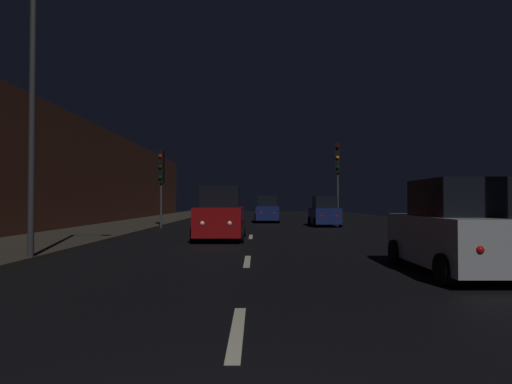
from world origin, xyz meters
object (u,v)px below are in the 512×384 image
at_px(traffic_light_far_left, 160,173).
at_px(car_distant_taillights, 265,210).
at_px(car_parked_right_near, 453,230).
at_px(streetlamp_overhead, 47,55).
at_px(car_parked_right_far, 323,213).
at_px(traffic_light_far_right, 336,165).
at_px(car_approaching_headlights, 219,215).

bearing_deg(traffic_light_far_left, car_distant_taillights, 143.72).
xyz_separation_m(traffic_light_far_left, car_parked_right_near, (9.96, -16.06, -2.33)).
bearing_deg(streetlamp_overhead, car_parked_right_far, 59.28).
xyz_separation_m(traffic_light_far_right, streetlamp_overhead, (-10.54, -16.03, 1.51)).
height_order(car_parked_right_near, car_distant_taillights, car_parked_right_near).
bearing_deg(traffic_light_far_right, car_approaching_headlights, -23.06).
bearing_deg(car_parked_right_near, traffic_light_far_left, 31.80).
distance_m(traffic_light_far_left, car_parked_right_far, 10.45).
height_order(traffic_light_far_right, car_approaching_headlights, traffic_light_far_right).
xyz_separation_m(car_parked_right_far, car_distant_taillights, (-3.54, 5.09, 0.05)).
distance_m(car_parked_right_far, car_parked_right_near, 18.10).
relative_size(streetlamp_overhead, car_parked_right_near, 2.02).
relative_size(traffic_light_far_right, car_parked_right_far, 1.40).
height_order(streetlamp_overhead, car_parked_right_far, streetlamp_overhead).
relative_size(traffic_light_far_right, car_approaching_headlights, 1.22).
relative_size(traffic_light_far_right, streetlamp_overhead, 0.64).
bearing_deg(car_approaching_headlights, traffic_light_far_right, 144.54).
distance_m(streetlamp_overhead, car_parked_right_near, 10.84).
distance_m(traffic_light_far_right, car_parked_right_far, 3.12).
relative_size(traffic_light_far_right, car_distant_taillights, 1.32).
xyz_separation_m(car_approaching_headlights, car_distant_taillights, (2.27, 14.72, -0.08)).
xyz_separation_m(streetlamp_overhead, car_approaching_headlights, (3.93, 6.76, -4.38)).
height_order(traffic_light_far_right, car_parked_right_near, traffic_light_far_right).
bearing_deg(car_parked_right_far, streetlamp_overhead, 149.28).
xyz_separation_m(traffic_light_far_left, car_parked_right_far, (9.96, 2.04, -2.41)).
relative_size(car_approaching_headlights, car_distant_taillights, 1.09).
distance_m(car_parked_right_far, car_distant_taillights, 6.20).
distance_m(traffic_light_far_left, car_parked_right_near, 19.05).
bearing_deg(car_parked_right_near, car_parked_right_far, 0.00).
height_order(traffic_light_far_left, car_distant_taillights, traffic_light_far_left).
distance_m(traffic_light_far_right, car_approaching_headlights, 11.74).
xyz_separation_m(car_parked_right_far, car_parked_right_near, (0.00, -18.10, 0.07)).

